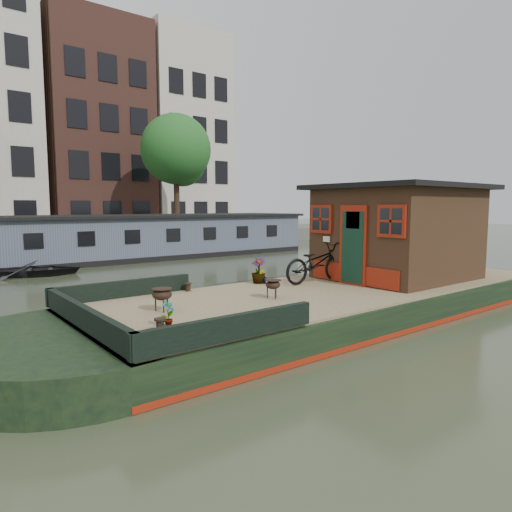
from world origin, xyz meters
TOP-DOWN VIEW (x-y plane):
  - ground at (0.00, 0.00)m, footprint 120.00×120.00m
  - houseboat_hull at (-1.33, 0.00)m, footprint 14.01×4.02m
  - houseboat_deck at (0.00, 0.00)m, footprint 11.80×3.80m
  - bow_bulwark at (-5.07, 0.00)m, footprint 3.00×4.00m
  - cabin at (2.19, 0.00)m, footprint 4.00×3.50m
  - bicycle at (-0.05, 0.76)m, footprint 1.91×0.77m
  - potted_plant_a at (-4.87, -0.78)m, footprint 0.27×0.23m
  - potted_plant_b at (-1.16, 1.46)m, footprint 0.24×0.24m
  - potted_plant_d at (-1.23, 1.55)m, footprint 0.47×0.47m
  - potted_plant_e at (-5.26, -1.35)m, footprint 0.15×0.19m
  - brazier_front at (-2.14, -0.07)m, footprint 0.38×0.38m
  - brazier_rear at (-4.45, 0.28)m, footprint 0.50×0.50m
  - bollard_port at (-3.11, 1.70)m, footprint 0.16×0.16m
  - bollard_stbd at (-5.09, -0.93)m, footprint 0.18×0.18m
  - dinghy at (-4.24, 10.98)m, footprint 3.75×3.17m
  - far_houseboat at (0.00, 14.00)m, footprint 20.40×4.40m
  - quay at (0.00, 20.50)m, footprint 60.00×6.00m
  - townhouse_row at (0.15, 27.50)m, footprint 27.25×8.00m
  - tree_right at (6.14, 19.07)m, footprint 4.40×4.40m

SIDE VIEW (x-z plane):
  - ground at x=0.00m, z-range 0.00..0.00m
  - houseboat_hull at x=-1.33m, z-range -0.03..0.57m
  - dinghy at x=-4.24m, z-range 0.00..0.66m
  - quay at x=0.00m, z-range 0.00..0.90m
  - houseboat_deck at x=0.00m, z-range 0.60..0.65m
  - bollard_port at x=-3.11m, z-range 0.65..0.84m
  - bollard_stbd at x=-5.09m, z-range 0.65..0.86m
  - potted_plant_e at x=-5.26m, z-range 0.65..0.96m
  - potted_plant_b at x=-1.16m, z-range 0.65..0.99m
  - bow_bulwark at x=-5.07m, z-range 0.65..1.00m
  - brazier_front at x=-2.14m, z-range 0.65..1.04m
  - brazier_rear at x=-4.45m, z-range 0.65..1.07m
  - potted_plant_a at x=-4.87m, z-range 0.65..1.08m
  - potted_plant_d at x=-1.23m, z-range 0.65..1.27m
  - far_houseboat at x=0.00m, z-range -0.09..2.02m
  - bicycle at x=-0.05m, z-range 0.65..1.64m
  - cabin at x=2.19m, z-range 0.67..3.09m
  - tree_right at x=6.14m, z-range 2.19..9.59m
  - townhouse_row at x=0.15m, z-range -0.35..16.15m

